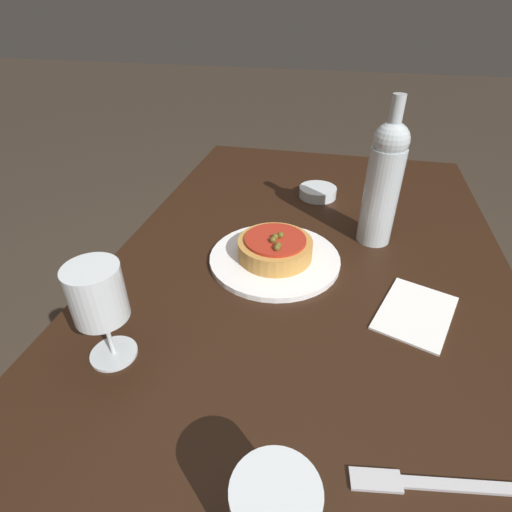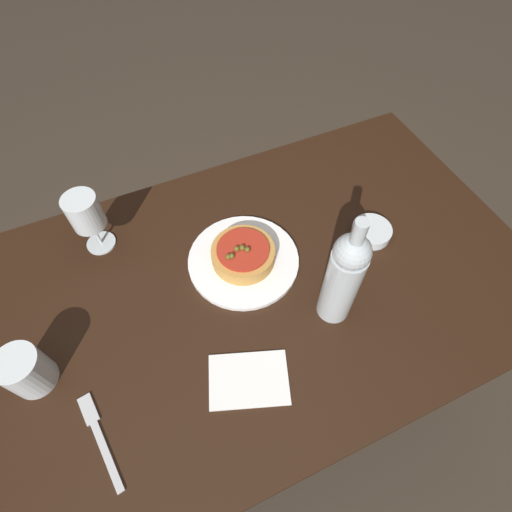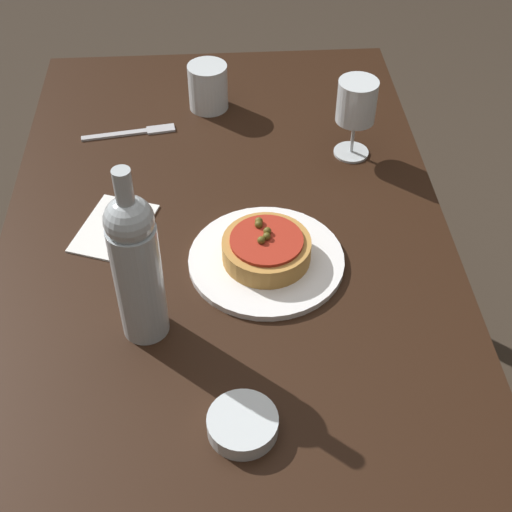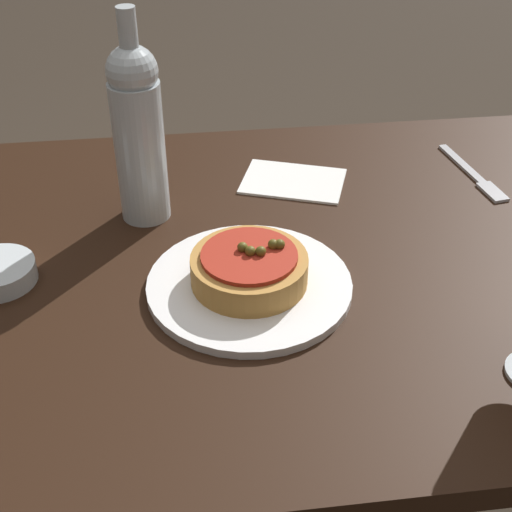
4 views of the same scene
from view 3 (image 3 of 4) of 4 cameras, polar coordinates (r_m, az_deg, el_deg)
ground_plane at (r=1.85m, az=-1.68°, el=-16.06°), size 14.00×14.00×0.00m
dining_table at (r=1.33m, az=-2.25°, el=-2.36°), size 1.43×0.82×0.73m
dinner_plate at (r=1.24m, az=0.83°, el=-0.32°), size 0.27×0.27×0.01m
pizza at (r=1.22m, az=0.84°, el=0.61°), size 0.15×0.15×0.06m
wine_glass at (r=1.44m, az=8.05°, el=11.96°), size 0.08×0.08×0.17m
wine_bottle at (r=1.06m, az=-9.54°, el=-0.76°), size 0.07×0.07×0.32m
water_cup at (r=1.61m, az=-3.86°, el=13.36°), size 0.09×0.09×0.10m
side_bowl at (r=1.03m, az=-1.07°, el=-13.31°), size 0.10×0.10×0.03m
fork at (r=1.57m, az=-9.65°, el=9.73°), size 0.05×0.20×0.00m
paper_napkin at (r=1.34m, az=-11.28°, el=2.21°), size 0.19×0.16×0.00m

